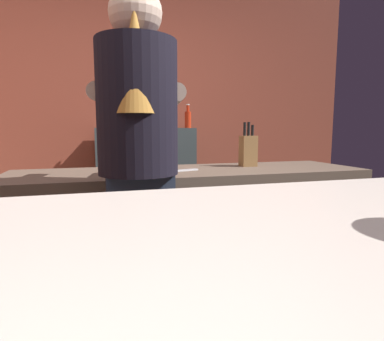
% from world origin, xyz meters
% --- Properties ---
extents(wall_back, '(5.20, 0.10, 2.70)m').
position_xyz_m(wall_back, '(0.00, 2.20, 1.35)').
color(wall_back, brown).
rests_on(wall_back, ground).
extents(prep_counter, '(2.10, 0.60, 0.90)m').
position_xyz_m(prep_counter, '(0.35, 0.64, 0.45)').
color(prep_counter, brown).
rests_on(prep_counter, ground).
extents(back_shelf, '(0.94, 0.36, 1.15)m').
position_xyz_m(back_shelf, '(0.25, 1.92, 0.58)').
color(back_shelf, '#323B3C').
rests_on(back_shelf, ground).
extents(bartender, '(0.47, 0.54, 1.72)m').
position_xyz_m(bartender, '(-0.02, 0.18, 1.00)').
color(bartender, '#242D40').
rests_on(bartender, ground).
extents(knife_block, '(0.10, 0.08, 0.29)m').
position_xyz_m(knife_block, '(0.76, 0.72, 1.00)').
color(knife_block, brown).
rests_on(knife_block, prep_counter).
extents(mixing_bowl, '(0.22, 0.22, 0.06)m').
position_xyz_m(mixing_bowl, '(0.02, 0.76, 0.93)').
color(mixing_bowl, beige).
rests_on(mixing_bowl, prep_counter).
extents(chefs_knife, '(0.24, 0.10, 0.01)m').
position_xyz_m(chefs_knife, '(0.26, 0.59, 0.90)').
color(chefs_knife, silver).
rests_on(chefs_knife, prep_counter).
extents(bottle_soy, '(0.06, 0.06, 0.25)m').
position_xyz_m(bottle_soy, '(-0.02, 1.91, 1.25)').
color(bottle_soy, red).
rests_on(bottle_soy, back_shelf).
extents(bottle_olive_oil, '(0.06, 0.06, 0.23)m').
position_xyz_m(bottle_olive_oil, '(0.66, 1.84, 1.24)').
color(bottle_olive_oil, red).
rests_on(bottle_olive_oil, back_shelf).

